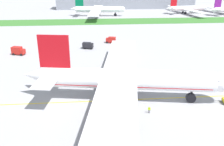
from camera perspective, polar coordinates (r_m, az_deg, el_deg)
ground_plane at (r=60.75m, az=-1.73°, el=-6.33°), size 600.00×600.00×0.00m
apron_taxi_line at (r=60.36m, az=-1.70°, el=-6.51°), size 280.00×0.36×0.01m
grass_median_strip at (r=170.77m, az=-3.99°, el=11.94°), size 320.00×24.00×0.10m
airliner_foreground at (r=58.59m, az=2.73°, el=-1.53°), size 49.61×79.56×16.04m
ground_crew_wingwalker_port at (r=50.14m, az=-3.65°, el=-11.60°), size 0.52×0.43×1.67m
ground_crew_marshaller_front at (r=55.30m, az=8.73°, el=-8.39°), size 0.55×0.41×1.68m
service_truck_baggage_loader at (r=113.17m, az=-0.25°, el=7.81°), size 4.79×3.41×2.80m
service_truck_fuel_bowser at (r=102.21m, az=-21.18°, el=4.92°), size 5.38×3.78×3.16m
service_truck_catering_van at (r=104.27m, az=-5.68°, el=6.49°), size 4.79×3.33×2.68m
parked_airliner_far_centre at (r=195.40m, az=-3.42°, el=14.66°), size 42.87×67.55×15.02m
parked_airliner_far_right at (r=217.77m, az=17.10°, el=14.30°), size 36.90×58.41×12.85m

